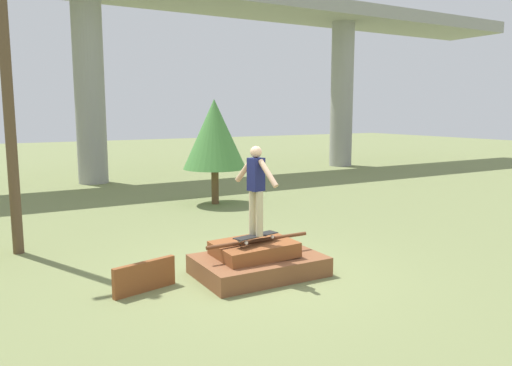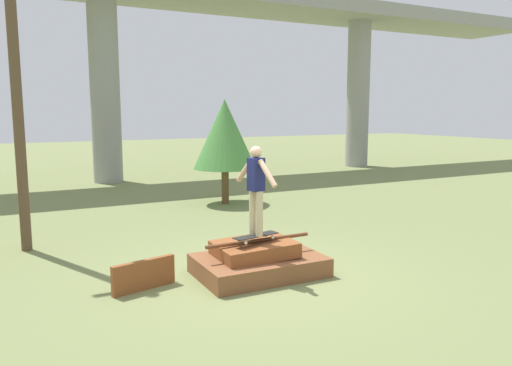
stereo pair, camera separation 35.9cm
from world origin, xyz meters
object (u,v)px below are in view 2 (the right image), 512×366
object	(u,v)px
utility_pole	(13,38)
skater	(256,185)
skateboard	(256,236)
tree_behind_left	(225,134)

from	to	relation	value
utility_pole	skater	bearing A→B (deg)	-46.87
skateboard	utility_pole	distance (m)	5.89
skateboard	utility_pole	world-z (taller)	utility_pole
skateboard	skater	world-z (taller)	skater
skater	utility_pole	bearing A→B (deg)	133.13
skater	utility_pole	size ratio (longest dim) A/B	0.19
skateboard	utility_pole	xyz separation A→B (m)	(-3.29, 3.51, 3.39)
skater	tree_behind_left	size ratio (longest dim) A/B	0.48
skater	skateboard	bearing A→B (deg)	135.00
tree_behind_left	skater	bearing A→B (deg)	-109.68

